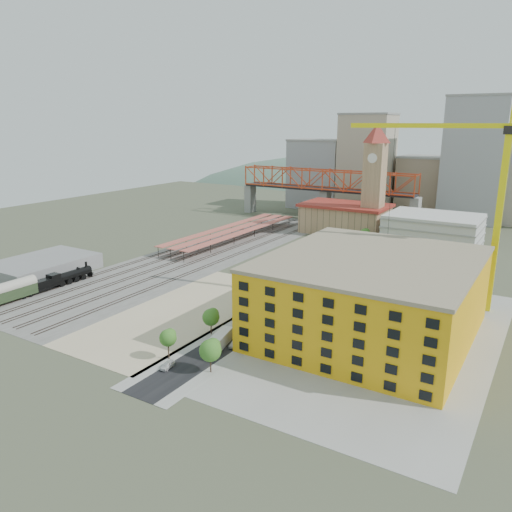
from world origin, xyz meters
The scene contains 33 objects.
ground centered at (0.00, 0.00, 0.00)m, with size 400.00×400.00×0.00m, color #474C38.
ballast_strip centered at (-36.00, 17.50, 0.03)m, with size 36.00×165.00×0.06m, color #605E59.
dirt_lot centered at (-4.00, -31.50, 0.03)m, with size 28.00×67.00×0.06m, color tan.
street_asphalt centered at (16.00, 15.00, 0.03)m, with size 12.00×170.00×0.06m, color black.
sidewalk_west centered at (10.50, 15.00, 0.02)m, with size 3.00×170.00×0.04m, color gray.
sidewalk_east centered at (21.50, 15.00, 0.02)m, with size 3.00×170.00×0.04m, color gray.
construction_pad centered at (45.00, -20.00, 0.03)m, with size 50.00×90.00×0.06m, color gray.
rail_tracks centered at (-37.80, 17.50, 0.15)m, with size 26.56×160.00×0.18m.
platform_canopies centered at (-41.00, 45.00, 3.99)m, with size 16.00×80.00×4.12m.
station_hall centered at (-5.00, 82.00, 6.67)m, with size 38.00×24.00×13.10m.
clock_tower centered at (8.00, 79.99, 28.70)m, with size 12.00×12.00×52.00m.
parking_garage centered at (36.00, 70.00, 7.00)m, with size 34.00×26.00×14.00m, color silver.
truss_bridge centered at (-25.00, 105.00, 18.86)m, with size 94.00×9.60×25.60m.
construction_building centered at (42.00, -20.00, 9.41)m, with size 44.60×50.60×18.80m.
warehouse centered at (-66.00, -30.00, 2.50)m, with size 22.00×32.00×5.00m, color gray.
street_trees centered at (16.00, 5.00, 0.00)m, with size 15.40×124.40×8.00m.
skyline centered at (7.47, 142.31, 22.81)m, with size 133.00×46.00×60.00m.
distant_hills centered at (45.28, 260.00, -79.54)m, with size 647.00×264.00×227.00m.
locomotive centered at (-50.00, -34.05, 2.14)m, with size 2.98×22.97×5.74m.
coach centered at (-50.00, -53.59, 3.20)m, with size 3.30×19.14×6.01m.
tower_crane centered at (60.28, 10.31, 34.37)m, with size 51.62×11.31×55.69m.
site_trailer_a centered at (16.00, -44.24, 1.40)m, with size 2.69×10.22×2.80m, color silver.
site_trailer_b centered at (16.00, -31.42, 1.39)m, with size 2.67×10.15×2.78m, color silver.
site_trailer_c centered at (16.00, -11.86, 1.21)m, with size 2.33×8.87×2.43m, color silver.
site_trailer_d centered at (16.00, -0.88, 1.31)m, with size 2.52×9.57×2.62m, color silver.
car_0 centered at (13.00, -58.24, 0.68)m, with size 1.60×3.98×1.36m, color silver.
car_1 centered at (13.00, -18.80, 0.71)m, with size 1.50×4.31×1.42m, color #9C9DA1.
car_2 centered at (13.00, -23.99, 0.72)m, with size 2.38×5.17×1.44m, color black.
car_3 centered at (13.00, 12.07, 0.76)m, with size 2.12×5.22×1.52m, color navy.
car_4 centered at (19.00, -42.38, 0.76)m, with size 1.80×4.49×1.53m, color silver.
car_5 centered at (19.00, -3.00, 0.76)m, with size 1.61×4.62×1.52m, color gray.
car_6 centered at (19.00, 10.75, 0.80)m, with size 2.65×5.75×1.60m, color black.
car_7 centered at (19.00, 23.59, 0.80)m, with size 2.23×5.50×1.60m, color navy.
Camera 1 is at (76.52, -127.21, 48.52)m, focal length 35.00 mm.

